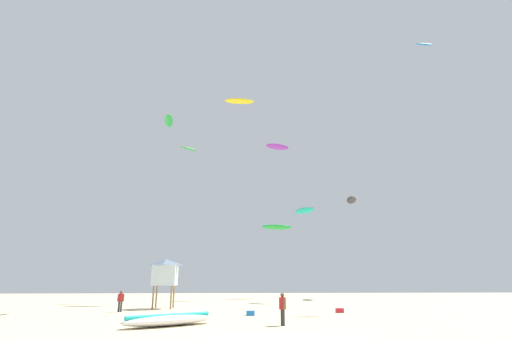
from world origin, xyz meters
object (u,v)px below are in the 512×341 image
at_px(cooler_box, 340,310).
at_px(gear_bag, 250,313).
at_px(kite_aloft_0, 169,121).
at_px(kite_aloft_5, 239,101).
at_px(kite_aloft_3, 425,44).
at_px(kite_aloft_2, 189,149).
at_px(kite_aloft_4, 304,211).
at_px(person_foreground, 283,306).
at_px(kite_aloft_6, 277,227).
at_px(kite_grounded_near, 169,320).
at_px(kite_aloft_7, 277,147).
at_px(kite_aloft_1, 351,200).
at_px(person_midground, 121,299).
at_px(lifeguard_tower, 165,272).

height_order(cooler_box, gear_bag, same).
distance_m(gear_bag, kite_aloft_0, 19.62).
bearing_deg(kite_aloft_0, kite_aloft_5, 58.79).
bearing_deg(kite_aloft_3, kite_aloft_2, 153.99).
relative_size(kite_aloft_3, kite_aloft_4, 0.67).
height_order(person_foreground, kite_aloft_2, kite_aloft_2).
distance_m(kite_aloft_4, kite_aloft_6, 9.83).
bearing_deg(kite_aloft_2, kite_aloft_3, -26.01).
distance_m(kite_aloft_0, kite_aloft_5, 15.68).
bearing_deg(kite_grounded_near, kite_aloft_6, 73.26).
bearing_deg(cooler_box, kite_aloft_7, 93.97).
xyz_separation_m(kite_aloft_1, kite_aloft_7, (-10.69, -0.15, 7.92)).
xyz_separation_m(kite_aloft_6, kite_aloft_7, (0.08, -1.48, 11.75)).
xyz_separation_m(kite_aloft_3, kite_aloft_6, (-14.00, 19.91, -17.17)).
bearing_deg(cooler_box, kite_grounded_near, -145.12).
bearing_deg(kite_aloft_1, kite_aloft_4, -136.19).
relative_size(person_midground, kite_aloft_5, 0.40).
xyz_separation_m(lifeguard_tower, kite_aloft_4, (14.45, 9.65, 7.35)).
relative_size(kite_grounded_near, kite_aloft_3, 2.47).
relative_size(cooler_box, kite_aloft_0, 0.19).
xyz_separation_m(kite_aloft_2, kite_aloft_4, (14.47, -2.48, -8.46)).
xyz_separation_m(gear_bag, kite_aloft_2, (-7.17, 19.28, 18.71)).
bearing_deg(cooler_box, kite_aloft_4, 88.01).
bearing_deg(kite_aloft_7, kite_aloft_4, -75.40).
distance_m(lifeguard_tower, gear_bag, 10.51).
height_order(kite_aloft_0, kite_aloft_6, kite_aloft_0).
bearing_deg(kite_aloft_1, person_midground, -140.36).
relative_size(person_foreground, kite_aloft_4, 0.54).
relative_size(kite_aloft_6, kite_aloft_7, 1.20).
relative_size(kite_aloft_4, kite_aloft_5, 0.78).
height_order(lifeguard_tower, kite_aloft_3, kite_aloft_3).
bearing_deg(person_midground, gear_bag, 71.53).
xyz_separation_m(kite_aloft_5, kite_aloft_7, (5.86, 7.04, -3.74)).
height_order(kite_grounded_near, lifeguard_tower, lifeguard_tower).
distance_m(kite_grounded_near, kite_aloft_0, 21.03).
height_order(kite_aloft_2, kite_aloft_7, kite_aloft_7).
height_order(kite_aloft_4, kite_aloft_7, kite_aloft_7).
xyz_separation_m(person_midground, kite_aloft_5, (9.17, 14.11, 24.29)).
height_order(person_midground, kite_aloft_1, kite_aloft_1).
distance_m(person_midground, cooler_box, 16.72).
xyz_separation_m(kite_aloft_0, kite_aloft_3, (26.73, 0.08, 9.81)).
relative_size(gear_bag, kite_aloft_0, 0.19).
relative_size(kite_aloft_2, kite_aloft_7, 0.66).
bearing_deg(lifeguard_tower, kite_aloft_2, 90.13).
distance_m(person_foreground, kite_aloft_0, 22.30).
distance_m(person_foreground, kite_aloft_5, 34.15).
bearing_deg(kite_aloft_3, kite_aloft_6, 125.11).
relative_size(cooler_box, gear_bag, 1.00).
xyz_separation_m(lifeguard_tower, kite_aloft_5, (6.48, 10.70, 22.14)).
bearing_deg(kite_aloft_3, kite_aloft_5, 150.05).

